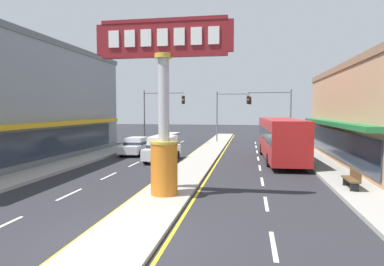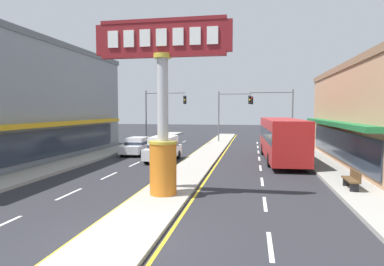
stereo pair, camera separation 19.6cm
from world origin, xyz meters
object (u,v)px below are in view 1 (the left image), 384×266
at_px(traffic_light_left_side, 159,107).
at_px(sedan_far_right_lane, 135,146).
at_px(traffic_light_median_far, 229,108).
at_px(district_sign, 164,110).
at_px(storefront_left, 5,101).
at_px(traffic_light_right_side, 274,107).
at_px(suv_near_left_lane, 162,148).
at_px(bus_near_right_lane, 280,137).
at_px(street_bench, 352,179).

relative_size(traffic_light_left_side, sedan_far_right_lane, 1.43).
height_order(traffic_light_median_far, sedan_far_right_lane, traffic_light_median_far).
distance_m(district_sign, traffic_light_left_side, 23.25).
bearing_deg(storefront_left, traffic_light_right_side, 36.54).
height_order(district_sign, storefront_left, storefront_left).
relative_size(district_sign, sedan_far_right_lane, 1.80).
xyz_separation_m(traffic_light_right_side, sedan_far_right_lane, (-12.60, -9.75, -3.46)).
bearing_deg(suv_near_left_lane, traffic_light_right_side, 54.17).
relative_size(bus_near_right_lane, sedan_far_right_lane, 2.61).
bearing_deg(traffic_light_right_side, storefront_left, -143.46).
xyz_separation_m(bus_near_right_lane, suv_near_left_lane, (-9.01, -1.70, -0.88)).
bearing_deg(bus_near_right_lane, storefront_left, -168.31).
bearing_deg(bus_near_right_lane, traffic_light_median_far, 109.14).
bearing_deg(suv_near_left_lane, traffic_light_left_side, 106.69).
distance_m(sedan_far_right_lane, suv_near_left_lane, 4.56).
height_order(district_sign, suv_near_left_lane, district_sign).
bearing_deg(storefront_left, traffic_light_median_far, 49.05).
relative_size(district_sign, suv_near_left_lane, 1.68).
relative_size(traffic_light_left_side, street_bench, 3.88).
xyz_separation_m(traffic_light_median_far, sedan_far_right_lane, (-7.50, -12.43, -3.41)).
bearing_deg(district_sign, traffic_light_right_side, 74.51).
xyz_separation_m(traffic_light_median_far, bus_near_right_lane, (4.81, -13.86, -2.33)).
distance_m(bus_near_right_lane, sedan_far_right_lane, 12.44).
bearing_deg(traffic_light_median_far, bus_near_right_lane, -70.86).
relative_size(district_sign, street_bench, 4.87).
bearing_deg(storefront_left, district_sign, -28.56).
bearing_deg(traffic_light_right_side, bus_near_right_lane, -91.47).
distance_m(storefront_left, sedan_far_right_lane, 10.71).
bearing_deg(bus_near_right_lane, traffic_light_right_side, 88.53).
bearing_deg(traffic_light_left_side, bus_near_right_lane, -39.18).
bearing_deg(traffic_light_left_side, traffic_light_median_far, 24.78).
height_order(traffic_light_right_side, street_bench, traffic_light_right_side).
bearing_deg(traffic_light_left_side, street_bench, -52.75).
bearing_deg(bus_near_right_lane, sedan_far_right_lane, 173.36).
xyz_separation_m(storefront_left, sedan_far_right_lane, (8.22, 5.68, -3.86)).
bearing_deg(street_bench, storefront_left, 166.90).
xyz_separation_m(traffic_light_right_side, traffic_light_median_far, (-5.10, 2.68, -0.05)).
height_order(district_sign, traffic_light_median_far, district_sign).
height_order(district_sign, traffic_light_left_side, district_sign).
xyz_separation_m(district_sign, sedan_far_right_lane, (-6.16, 13.51, -3.15)).
xyz_separation_m(storefront_left, traffic_light_right_side, (20.82, 15.43, -0.40)).
bearing_deg(traffic_light_right_side, street_bench, -83.88).
relative_size(district_sign, traffic_light_median_far, 1.26).
height_order(traffic_light_median_far, suv_near_left_lane, traffic_light_median_far).
bearing_deg(suv_near_left_lane, street_bench, -34.47).
relative_size(storefront_left, traffic_light_right_side, 4.12).
xyz_separation_m(bus_near_right_lane, sedan_far_right_lane, (-12.31, 1.43, -1.08)).
relative_size(bus_near_right_lane, suv_near_left_lane, 2.44).
xyz_separation_m(traffic_light_left_side, suv_near_left_lane, (3.59, -11.97, -3.26)).
bearing_deg(street_bench, bus_near_right_lane, 104.67).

